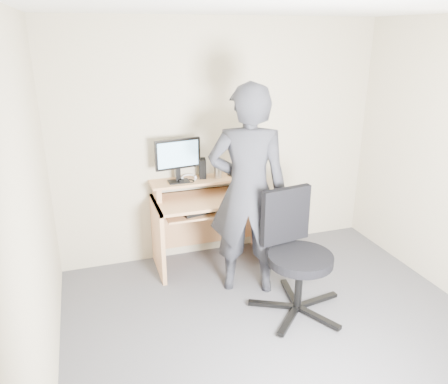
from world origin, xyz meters
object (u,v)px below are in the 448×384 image
desk (210,213)px  monitor (178,157)px  office_chair (295,249)px  person (248,192)px

desk → monitor: size_ratio=2.54×
office_chair → person: bearing=113.0°
desk → monitor: (-0.32, 0.04, 0.63)m
monitor → person: size_ratio=0.24×
monitor → office_chair: 1.48m
office_chair → person: (-0.27, 0.44, 0.40)m
desk → person: size_ratio=0.61×
desk → person: (0.17, -0.63, 0.44)m
monitor → office_chair: (0.76, -1.12, -0.60)m
monitor → office_chair: monitor is taller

